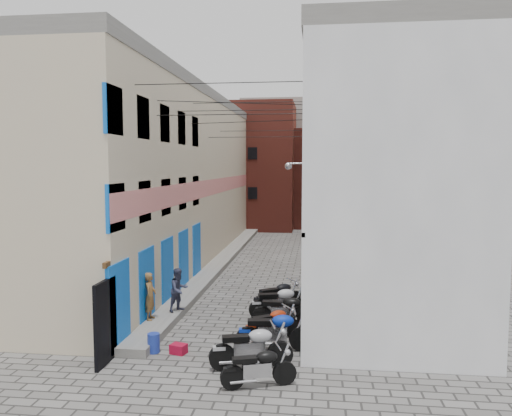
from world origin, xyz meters
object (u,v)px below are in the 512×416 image
at_px(motorcycle_e, 285,309).
at_px(motorcycle_f, 279,301).
at_px(motorcycle_a, 259,365).
at_px(motorcycle_g, 278,295).
at_px(red_crate, 179,349).
at_px(water_jug_near, 154,343).
at_px(water_jug_far, 154,344).
at_px(motorcycle_c, 275,329).
at_px(motorcycle_d, 272,322).
at_px(person_b, 179,290).
at_px(motorcycle_b, 251,345).
at_px(person_a, 150,296).

bearing_deg(motorcycle_e, motorcycle_f, -164.58).
distance_m(motorcycle_a, motorcycle_g, 6.06).
bearing_deg(red_crate, water_jug_near, 180.00).
xyz_separation_m(motorcycle_e, water_jug_far, (-3.45, -2.50, -0.38)).
height_order(motorcycle_e, red_crate, motorcycle_e).
bearing_deg(motorcycle_a, motorcycle_f, 160.37).
distance_m(motorcycle_g, water_jug_near, 5.29).
xyz_separation_m(motorcycle_c, motorcycle_f, (-0.09, 2.99, -0.03)).
height_order(motorcycle_f, red_crate, motorcycle_f).
xyz_separation_m(motorcycle_d, motorcycle_e, (0.30, 1.11, 0.08)).
bearing_deg(motorcycle_d, person_b, -148.78).
distance_m(motorcycle_f, motorcycle_g, 0.78).
relative_size(motorcycle_g, water_jug_far, 4.54).
xyz_separation_m(water_jug_far, red_crate, (0.70, 0.00, -0.09)).
height_order(motorcycle_b, motorcycle_e, motorcycle_b).
xyz_separation_m(person_a, water_jug_near, (0.80, -2.08, -0.74)).
bearing_deg(person_b, red_crate, -128.06).
xyz_separation_m(motorcycle_e, water_jug_near, (-3.45, -2.50, -0.34)).
bearing_deg(motorcycle_f, water_jug_far, -59.18).
distance_m(motorcycle_g, person_a, 4.49).
distance_m(motorcycle_b, person_a, 4.62).
bearing_deg(person_b, motorcycle_d, -80.70).
bearing_deg(red_crate, motorcycle_a, -36.47).
height_order(motorcycle_e, motorcycle_g, motorcycle_e).
bearing_deg(red_crate, motorcycle_b, -20.09).
bearing_deg(motorcycle_a, water_jug_near, -138.62).
xyz_separation_m(motorcycle_f, water_jug_near, (-3.20, -3.49, -0.34)).
distance_m(motorcycle_c, motorcycle_g, 3.77).
bearing_deg(red_crate, motorcycle_d, 29.57).
relative_size(motorcycle_d, person_a, 1.21).
xyz_separation_m(motorcycle_a, motorcycle_d, (0.03, 3.18, 0.00)).
bearing_deg(motorcycle_b, person_b, -157.63).
bearing_deg(person_b, motorcycle_c, -90.39).
bearing_deg(motorcycle_g, motorcycle_b, -38.30).
distance_m(motorcycle_e, person_b, 3.67).
bearing_deg(water_jug_far, motorcycle_g, 54.01).
bearing_deg(water_jug_near, person_a, 111.06).
xyz_separation_m(motorcycle_f, red_crate, (-2.50, -3.49, -0.47)).
bearing_deg(motorcycle_b, motorcycle_f, 159.67).
bearing_deg(motorcycle_f, motorcycle_d, -17.97).
height_order(motorcycle_c, red_crate, motorcycle_c).
bearing_deg(motorcycle_e, water_jug_near, -52.82).
height_order(motorcycle_b, water_jug_far, motorcycle_b).
xyz_separation_m(motorcycle_b, motorcycle_f, (0.38, 4.26, -0.02)).
height_order(motorcycle_g, red_crate, motorcycle_g).
bearing_deg(motorcycle_e, motorcycle_d, -13.77).
height_order(motorcycle_g, person_a, person_a).
bearing_deg(motorcycle_b, person_a, -143.43).
bearing_deg(motorcycle_e, water_jug_far, -52.82).
relative_size(motorcycle_e, water_jug_near, 3.92).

